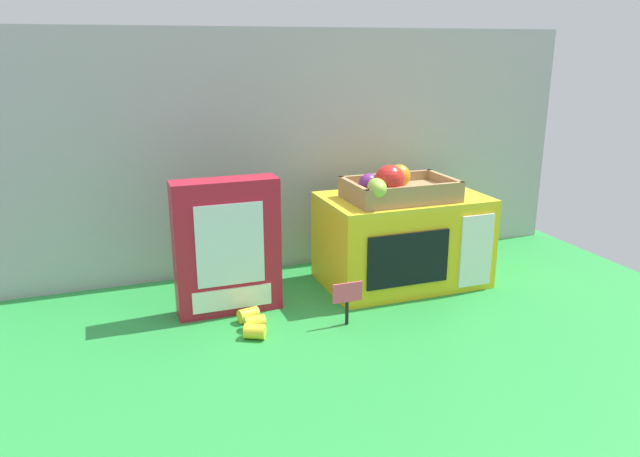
# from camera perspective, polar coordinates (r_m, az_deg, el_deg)

# --- Properties ---
(ground_plane) EXTENTS (1.70, 1.70, 0.00)m
(ground_plane) POSITION_cam_1_polar(r_m,az_deg,el_deg) (1.57, 1.17, -5.95)
(ground_plane) COLOR green
(ground_plane) RESTS_ON ground
(display_back_panel) EXTENTS (1.61, 0.03, 0.65)m
(display_back_panel) POSITION_cam_1_polar(r_m,az_deg,el_deg) (1.70, -1.74, 7.25)
(display_back_panel) COLOR #A0A3A8
(display_back_panel) RESTS_ON ground
(toy_microwave) EXTENTS (0.41, 0.26, 0.23)m
(toy_microwave) POSITION_cam_1_polar(r_m,az_deg,el_deg) (1.61, 7.67, -1.03)
(toy_microwave) COLOR yellow
(toy_microwave) RESTS_ON ground
(food_groups_crate) EXTENTS (0.27, 0.19, 0.10)m
(food_groups_crate) POSITION_cam_1_polar(r_m,az_deg,el_deg) (1.52, 7.06, 3.74)
(food_groups_crate) COLOR #A37F51
(food_groups_crate) RESTS_ON toy_microwave
(cookie_set_box) EXTENTS (0.24, 0.07, 0.32)m
(cookie_set_box) POSITION_cam_1_polar(r_m,az_deg,el_deg) (1.42, -8.66, -1.72)
(cookie_set_box) COLOR #B2192D
(cookie_set_box) RESTS_ON ground
(price_sign) EXTENTS (0.07, 0.01, 0.10)m
(price_sign) POSITION_cam_1_polar(r_m,az_deg,el_deg) (1.37, 2.57, -6.39)
(price_sign) COLOR black
(price_sign) RESTS_ON ground
(loose_toy_banana) EXTENTS (0.06, 0.13, 0.03)m
(loose_toy_banana) POSITION_cam_1_polar(r_m,az_deg,el_deg) (1.37, -6.30, -8.74)
(loose_toy_banana) COLOR yellow
(loose_toy_banana) RESTS_ON ground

